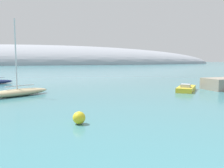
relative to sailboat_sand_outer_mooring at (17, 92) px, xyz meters
The scene contains 4 objects.
distant_ridge 180.00m from the sailboat_sand_outer_mooring, 95.61° to the left, with size 331.09×83.77×31.19m, color #999EA8.
sailboat_sand_outer_mooring is the anchor object (origin of this frame).
motorboat_yellow_foreground 21.08m from the sailboat_sand_outer_mooring, ahead, with size 4.75×5.32×0.99m.
mooring_buoy_yellow 14.70m from the sailboat_sand_outer_mooring, 67.87° to the right, with size 0.83×0.83×0.83m, color yellow.
Camera 1 is at (-5.07, -3.64, 4.21)m, focal length 38.93 mm.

